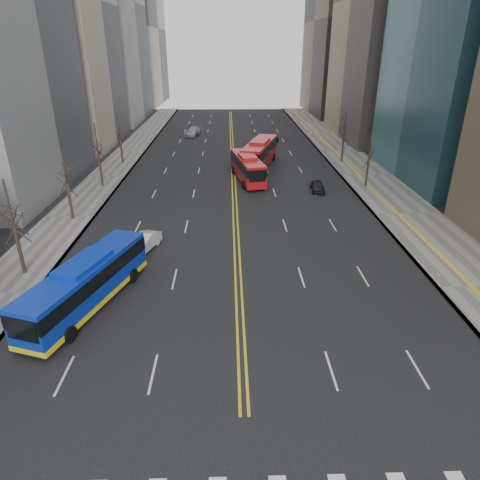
{
  "coord_description": "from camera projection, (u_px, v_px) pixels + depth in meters",
  "views": [
    {
      "loc": [
        -0.61,
        -9.58,
        15.67
      ],
      "look_at": [
        0.06,
        15.16,
        4.38
      ],
      "focal_mm": 32.0,
      "sensor_mm": 36.0,
      "label": 1
    }
  ],
  "objects": [
    {
      "name": "car_white",
      "position": [
        143.0,
        243.0,
        35.65
      ],
      "size": [
        2.7,
        4.32,
        1.34
      ],
      "primitive_type": "imported",
      "rotation": [
        0.0,
        0.0,
        -0.34
      ],
      "color": "white",
      "rests_on": "ground"
    },
    {
      "name": "car_silver",
      "position": [
        193.0,
        132.0,
        80.82
      ],
      "size": [
        3.27,
        5.55,
        1.51
      ],
      "primitive_type": "imported",
      "rotation": [
        0.0,
        0.0,
        -0.23
      ],
      "color": "#939398",
      "rests_on": "ground"
    },
    {
      "name": "red_bus_near",
      "position": [
        247.0,
        166.0,
        53.66
      ],
      "size": [
        4.19,
        10.58,
        3.3
      ],
      "color": "#AC1215",
      "rests_on": "ground"
    },
    {
      "name": "sidewalk_left",
      "position": [
        107.0,
        177.0,
        55.72
      ],
      "size": [
        5.0,
        130.0,
        0.15
      ],
      "primitive_type": "cube",
      "color": "slate",
      "rests_on": "ground"
    },
    {
      "name": "car_dark_mid",
      "position": [
        318.0,
        186.0,
        50.11
      ],
      "size": [
        1.71,
        3.7,
        1.23
      ],
      "primitive_type": "imported",
      "rotation": [
        0.0,
        0.0,
        -0.07
      ],
      "color": "black",
      "rests_on": "ground"
    },
    {
      "name": "car_dark_far",
      "position": [
        271.0,
        140.0,
        74.8
      ],
      "size": [
        3.09,
        4.42,
        1.12
      ],
      "primitive_type": "imported",
      "rotation": [
        0.0,
        0.0,
        -0.34
      ],
      "color": "black",
      "rests_on": "ground"
    },
    {
      "name": "sidewalk_right",
      "position": [
        365.0,
        175.0,
        56.55
      ],
      "size": [
        7.0,
        130.0,
        0.15
      ],
      "primitive_type": "cube",
      "color": "slate",
      "rests_on": "ground"
    },
    {
      "name": "centerline",
      "position": [
        233.0,
        158.0,
        65.25
      ],
      "size": [
        0.55,
        100.0,
        0.01
      ],
      "color": "gold",
      "rests_on": "ground"
    },
    {
      "name": "blue_bus",
      "position": [
        86.0,
        282.0,
        27.55
      ],
      "size": [
        5.83,
        11.53,
        3.32
      ],
      "color": "#0C2EB5",
      "rests_on": "ground"
    },
    {
      "name": "street_trees",
      "position": [
        166.0,
        159.0,
        44.45
      ],
      "size": [
        35.2,
        47.2,
        7.6
      ],
      "color": "#2D241B",
      "rests_on": "ground"
    },
    {
      "name": "red_bus_far",
      "position": [
        260.0,
        152.0,
        59.92
      ],
      "size": [
        5.98,
        12.15,
        3.74
      ],
      "color": "#AC1215",
      "rests_on": "ground"
    }
  ]
}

